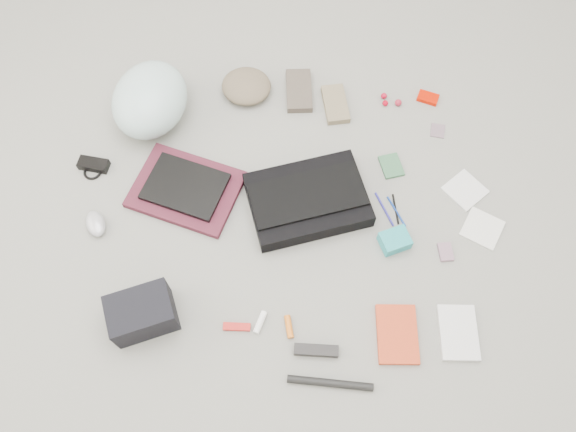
{
  "coord_description": "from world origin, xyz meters",
  "views": [
    {
      "loc": [
        -0.02,
        -0.93,
        1.94
      ],
      "look_at": [
        0.0,
        0.0,
        0.05
      ],
      "focal_mm": 35.0,
      "sensor_mm": 36.0,
      "label": 1
    }
  ],
  "objects_px": {
    "messenger_bag": "(308,200)",
    "accordion_wallet": "(395,241)",
    "bike_helmet": "(150,100)",
    "camera_bag": "(142,313)",
    "laptop": "(185,186)",
    "book_red": "(397,334)"
  },
  "relations": [
    {
      "from": "messenger_bag",
      "to": "camera_bag",
      "type": "xyz_separation_m",
      "value": [
        -0.58,
        -0.45,
        0.03
      ]
    },
    {
      "from": "laptop",
      "to": "bike_helmet",
      "type": "distance_m",
      "value": 0.4
    },
    {
      "from": "bike_helmet",
      "to": "accordion_wallet",
      "type": "height_order",
      "value": "bike_helmet"
    },
    {
      "from": "messenger_bag",
      "to": "accordion_wallet",
      "type": "bearing_deg",
      "value": -42.02
    },
    {
      "from": "messenger_bag",
      "to": "bike_helmet",
      "type": "height_order",
      "value": "bike_helmet"
    },
    {
      "from": "camera_bag",
      "to": "accordion_wallet",
      "type": "xyz_separation_m",
      "value": [
        0.9,
        0.27,
        -0.04
      ]
    },
    {
      "from": "book_red",
      "to": "messenger_bag",
      "type": "bearing_deg",
      "value": 121.25
    },
    {
      "from": "book_red",
      "to": "accordion_wallet",
      "type": "relative_size",
      "value": 1.98
    },
    {
      "from": "laptop",
      "to": "messenger_bag",
      "type": "bearing_deg",
      "value": 13.1
    },
    {
      "from": "camera_bag",
      "to": "book_red",
      "type": "distance_m",
      "value": 0.88
    },
    {
      "from": "laptop",
      "to": "accordion_wallet",
      "type": "height_order",
      "value": "accordion_wallet"
    },
    {
      "from": "messenger_bag",
      "to": "accordion_wallet",
      "type": "height_order",
      "value": "messenger_bag"
    },
    {
      "from": "laptop",
      "to": "book_red",
      "type": "height_order",
      "value": "laptop"
    },
    {
      "from": "messenger_bag",
      "to": "book_red",
      "type": "height_order",
      "value": "messenger_bag"
    },
    {
      "from": "laptop",
      "to": "accordion_wallet",
      "type": "distance_m",
      "value": 0.83
    },
    {
      "from": "camera_bag",
      "to": "messenger_bag",
      "type": "bearing_deg",
      "value": 19.66
    },
    {
      "from": "messenger_bag",
      "to": "camera_bag",
      "type": "relative_size",
      "value": 2.03
    },
    {
      "from": "bike_helmet",
      "to": "accordion_wallet",
      "type": "relative_size",
      "value": 3.51
    },
    {
      "from": "messenger_bag",
      "to": "camera_bag",
      "type": "height_order",
      "value": "camera_bag"
    },
    {
      "from": "book_red",
      "to": "camera_bag",
      "type": "bearing_deg",
      "value": 176.9
    },
    {
      "from": "laptop",
      "to": "book_red",
      "type": "distance_m",
      "value": 0.97
    },
    {
      "from": "book_red",
      "to": "accordion_wallet",
      "type": "xyz_separation_m",
      "value": [
        0.02,
        0.35,
        0.02
      ]
    }
  ]
}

